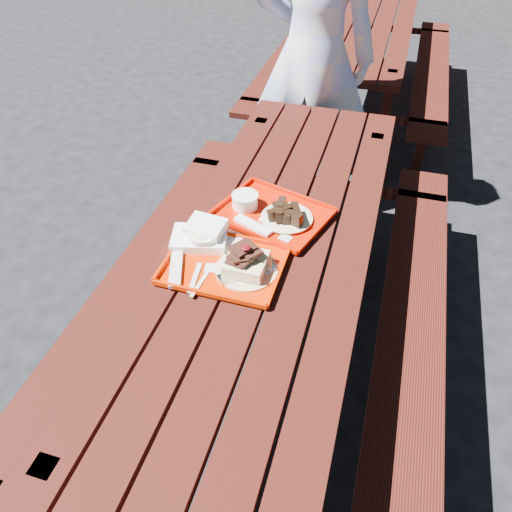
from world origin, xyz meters
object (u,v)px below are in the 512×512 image
picnic_table_near (267,281)px  person (313,56)px  near_tray (226,257)px  far_tray (270,212)px  picnic_table_far (360,46)px

picnic_table_near → person: bearing=95.3°
person → picnic_table_near: bearing=97.3°
near_tray → far_tray: near_tray is taller
picnic_table_near → near_tray: size_ratio=5.85×
picnic_table_near → far_tray: size_ratio=4.93×
picnic_table_far → far_tray: bearing=-90.8°
picnic_table_far → far_tray: size_ratio=4.93×
far_tray → person: (-0.10, 1.25, 0.17)m
near_tray → far_tray: size_ratio=0.84×
far_tray → near_tray: bearing=-103.9°
picnic_table_far → person: bearing=-95.4°
near_tray → far_tray: (0.08, 0.31, -0.01)m
person → near_tray: bearing=92.7°
picnic_table_far → far_tray: far_tray is taller
picnic_table_near → picnic_table_far: bearing=90.0°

